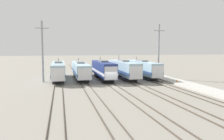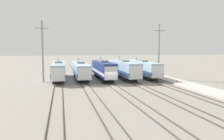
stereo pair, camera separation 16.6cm
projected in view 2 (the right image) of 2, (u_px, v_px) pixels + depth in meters
name	position (u px, v px, depth m)	size (l,w,h in m)	color
ground_plane	(111.00, 85.00, 42.00)	(400.00, 400.00, 0.00)	gray
rail_pair_far_left	(58.00, 87.00, 39.74)	(1.50, 120.00, 0.15)	#4C4238
rail_pair_center_left	(85.00, 86.00, 40.87)	(1.51, 120.00, 0.15)	#4C4238
rail_pair_center	(111.00, 85.00, 41.99)	(1.51, 120.00, 0.15)	#4C4238
rail_pair_center_right	(136.00, 84.00, 43.12)	(1.51, 120.00, 0.15)	#4C4238
rail_pair_far_right	(159.00, 83.00, 44.25)	(1.50, 120.00, 0.15)	#4C4238
locomotive_far_left	(58.00, 70.00, 48.57)	(2.74, 18.23, 4.73)	#232326
locomotive_center_left	(81.00, 70.00, 50.59)	(2.90, 19.47, 4.67)	#232326
locomotive_center	(104.00, 70.00, 49.34)	(2.86, 16.24, 5.01)	black
locomotive_center_right	(124.00, 69.00, 51.12)	(2.91, 18.22, 5.34)	#232326
locomotive_far_right	(143.00, 69.00, 53.06)	(2.80, 18.28, 4.94)	#232326
catenary_tower_left	(43.00, 51.00, 45.09)	(2.78, 0.39, 12.68)	gray
catenary_tower_right	(159.00, 51.00, 50.97)	(2.78, 0.39, 12.68)	gray
platform	(178.00, 82.00, 45.18)	(4.00, 120.00, 0.31)	#B7B5AD
traffic_cone	(177.00, 81.00, 44.12)	(0.30, 0.30, 0.50)	orange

